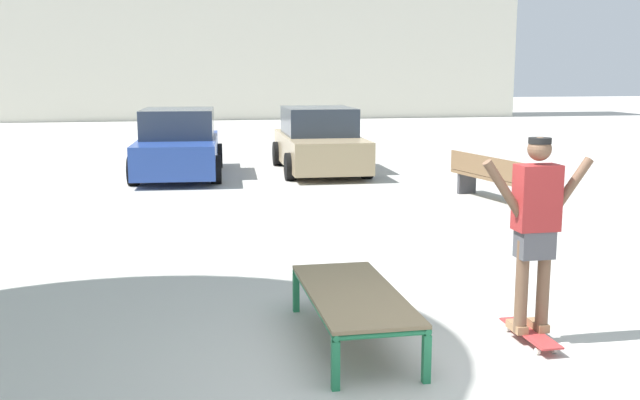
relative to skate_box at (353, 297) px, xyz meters
name	(u,v)px	position (x,y,z in m)	size (l,w,h in m)	color
ground_plane	(441,384)	(0.46, -0.97, -0.41)	(120.00, 120.00, 0.00)	#B7B5AD
skate_box	(353,297)	(0.00, 0.00, 0.00)	(0.76, 1.90, 0.46)	#237A4C
skateboard	(530,333)	(1.52, -0.28, -0.34)	(0.21, 0.80, 0.09)	#B23333
skater	(536,221)	(1.52, -0.28, 0.66)	(1.00, 0.28, 1.69)	brown
car_blue	(179,145)	(-1.44, 10.90, 0.28)	(2.13, 4.30, 1.50)	#28479E
car_tan	(319,142)	(1.81, 11.02, 0.28)	(2.01, 4.25, 1.50)	tan
park_bench	(493,177)	(4.12, 6.36, 0.03)	(0.86, 2.44, 0.83)	brown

